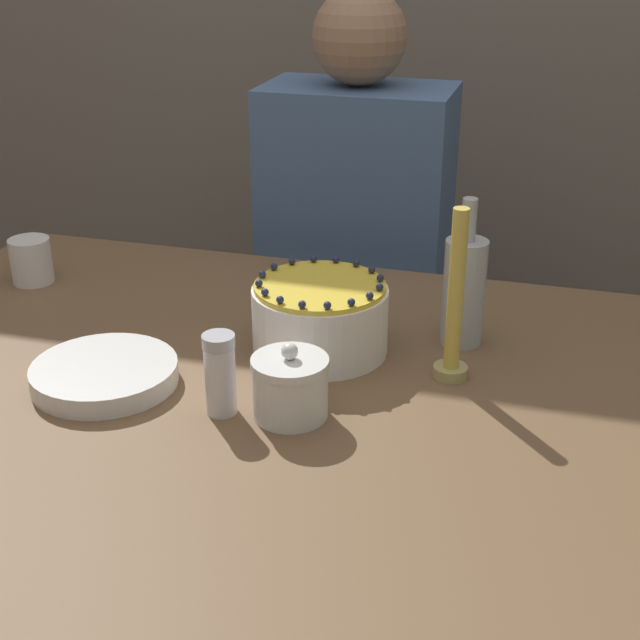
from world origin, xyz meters
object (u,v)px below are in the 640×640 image
at_px(candle, 454,312).
at_px(person_man_blue_shirt, 355,312).
at_px(cake, 320,318).
at_px(sugar_bowl, 290,387).
at_px(bottle, 464,289).
at_px(sugar_shaker, 220,374).

distance_m(candle, person_man_blue_shirt, 0.75).
distance_m(cake, sugar_bowl, 0.21).
height_order(bottle, person_man_blue_shirt, person_man_blue_shirt).
distance_m(sugar_bowl, person_man_blue_shirt, 0.83).
relative_size(cake, sugar_bowl, 1.93).
xyz_separation_m(bottle, person_man_blue_shirt, (-0.30, 0.49, -0.29)).
bearing_deg(candle, sugar_bowl, -138.83).
relative_size(sugar_bowl, person_man_blue_shirt, 0.09).
height_order(sugar_bowl, person_man_blue_shirt, person_man_blue_shirt).
xyz_separation_m(cake, sugar_shaker, (-0.08, -0.23, 0.00)).
bearing_deg(bottle, cake, -156.32).
height_order(cake, bottle, bottle).
bearing_deg(bottle, person_man_blue_shirt, 121.50).
bearing_deg(cake, candle, -8.16).
relative_size(sugar_shaker, candle, 0.45).
relative_size(candle, bottle, 1.09).
height_order(cake, sugar_shaker, cake).
distance_m(cake, bottle, 0.24).
bearing_deg(sugar_shaker, person_man_blue_shirt, 90.20).
bearing_deg(cake, person_man_blue_shirt, 98.18).
height_order(sugar_shaker, bottle, bottle).
bearing_deg(person_man_blue_shirt, bottle, 121.50).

